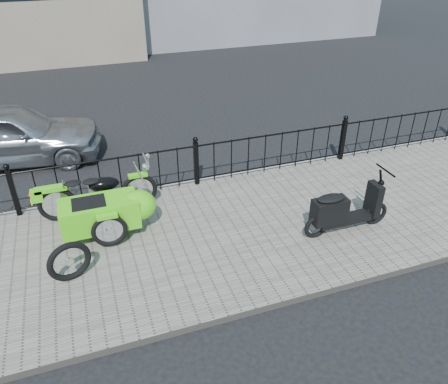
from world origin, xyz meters
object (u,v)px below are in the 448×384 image
object	(u,v)px
scooter	(343,211)
sedan_car	(9,134)
motorcycle_sidecar	(109,207)
spare_tire	(69,262)

from	to	relation	value
scooter	sedan_car	world-z (taller)	sedan_car
scooter	sedan_car	xyz separation A→B (m)	(-5.64, 5.15, 0.13)
motorcycle_sidecar	sedan_car	world-z (taller)	sedan_car
scooter	spare_tire	xyz separation A→B (m)	(-4.56, 0.31, -0.10)
scooter	spare_tire	size ratio (longest dim) A/B	2.47
motorcycle_sidecar	spare_tire	world-z (taller)	motorcycle_sidecar
scooter	spare_tire	distance (m)	4.57
motorcycle_sidecar	spare_tire	distance (m)	1.35
sedan_car	motorcycle_sidecar	bearing A→B (deg)	-145.90
sedan_car	spare_tire	bearing A→B (deg)	-159.39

